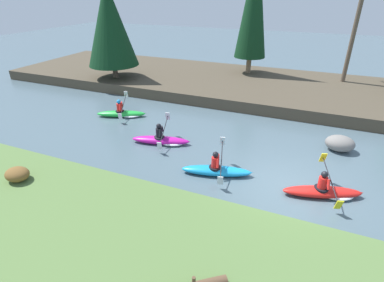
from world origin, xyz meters
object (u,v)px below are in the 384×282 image
kayaker_far_back (123,113)px  kayaker_lead (325,191)px  kayaker_trailing (163,140)px  kayaker_middle (217,170)px  boulder_midstream (340,143)px

kayaker_far_back → kayaker_lead: bearing=-40.4°
kayaker_trailing → kayaker_middle: bearing=-40.9°
kayaker_lead → kayaker_trailing: 7.19m
kayaker_middle → kayaker_trailing: bearing=138.5°
boulder_midstream → kayaker_far_back: bearing=-178.0°
kayaker_trailing → boulder_midstream: bearing=2.8°
kayaker_lead → kayaker_middle: 3.93m
kayaker_trailing → boulder_midstream: (7.57, 2.46, 0.15)m
kayaker_middle → boulder_midstream: bearing=26.0°
kayaker_trailing → kayaker_far_back: same height
kayaker_middle → boulder_midstream: kayaker_middle is taller
kayaker_trailing → boulder_midstream: kayaker_trailing is taller
kayaker_lead → kayaker_middle: size_ratio=0.99×
kayaker_lead → kayaker_middle: (-3.92, -0.17, 0.02)m
boulder_midstream → kayaker_lead: bearing=-97.5°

